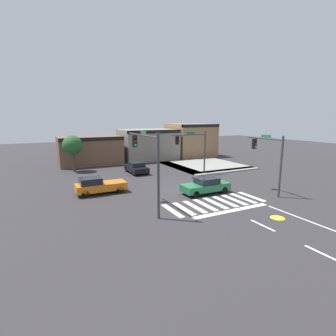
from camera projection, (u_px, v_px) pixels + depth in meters
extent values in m
plane|color=#302D30|center=(187.00, 190.00, 25.02)|extent=(120.00, 120.00, 0.00)
cube|color=silver|center=(172.00, 211.00, 19.35)|extent=(0.45, 3.07, 0.01)
cube|color=silver|center=(184.00, 209.00, 19.78)|extent=(0.45, 3.07, 0.01)
cube|color=silver|center=(195.00, 207.00, 20.21)|extent=(0.45, 3.07, 0.01)
cube|color=silver|center=(205.00, 205.00, 20.64)|extent=(0.45, 3.07, 0.01)
cube|color=silver|center=(215.00, 203.00, 21.08)|extent=(0.45, 3.07, 0.01)
cube|color=silver|center=(225.00, 201.00, 21.51)|extent=(0.45, 3.07, 0.01)
cube|color=silver|center=(234.00, 200.00, 21.94)|extent=(0.45, 3.07, 0.01)
cube|color=silver|center=(243.00, 198.00, 22.37)|extent=(0.45, 3.07, 0.01)
cube|color=silver|center=(251.00, 197.00, 22.81)|extent=(0.45, 3.07, 0.01)
cube|color=white|center=(231.00, 211.00, 19.32)|extent=(6.80, 0.50, 0.01)
cube|color=white|center=(262.00, 225.00, 16.69)|extent=(0.16, 2.00, 0.01)
cube|color=white|center=(323.00, 254.00, 13.18)|extent=(0.16, 2.00, 0.01)
cylinder|color=yellow|center=(277.00, 218.00, 17.94)|extent=(0.97, 0.97, 0.01)
cylinder|color=white|center=(275.00, 218.00, 17.85)|extent=(0.16, 0.16, 0.00)
cylinder|color=white|center=(280.00, 217.00, 18.04)|extent=(0.16, 0.16, 0.00)
cube|color=white|center=(277.00, 218.00, 17.94)|extent=(0.44, 0.04, 0.00)
cube|color=gray|center=(226.00, 171.00, 33.54)|extent=(10.00, 1.60, 0.15)
cube|color=gray|center=(179.00, 167.00, 35.90)|extent=(1.60, 10.00, 0.15)
cube|color=gray|center=(205.00, 165.00, 37.75)|extent=(10.00, 10.00, 0.15)
cube|color=brown|center=(90.00, 150.00, 38.48)|extent=(8.86, 5.18, 4.14)
cube|color=black|center=(93.00, 139.00, 36.04)|extent=(8.86, 0.50, 0.50)
cube|color=gray|center=(148.00, 144.00, 43.24)|extent=(8.81, 6.65, 4.94)
cube|color=black|center=(155.00, 132.00, 40.08)|extent=(8.81, 0.50, 0.50)
cube|color=#93704C|center=(191.00, 140.00, 47.04)|extent=(7.23, 6.97, 5.75)
cube|color=black|center=(201.00, 126.00, 43.66)|extent=(7.23, 0.50, 0.50)
cylinder|color=#383A3D|center=(158.00, 177.00, 17.27)|extent=(0.18, 0.18, 5.87)
cylinder|color=#383A3D|center=(142.00, 135.00, 19.29)|extent=(0.12, 5.71, 0.12)
cube|color=black|center=(135.00, 141.00, 20.86)|extent=(0.32, 0.32, 0.95)
sphere|color=#470A0A|center=(135.00, 138.00, 20.65)|extent=(0.22, 0.22, 0.22)
sphere|color=#4C330C|center=(135.00, 141.00, 20.71)|extent=(0.22, 0.22, 0.22)
sphere|color=#1ED833|center=(136.00, 145.00, 20.76)|extent=(0.22, 0.22, 0.22)
cube|color=#197233|center=(143.00, 132.00, 19.00)|extent=(0.03, 1.10, 0.24)
cylinder|color=#383A3D|center=(205.00, 153.00, 31.62)|extent=(0.18, 0.18, 5.29)
cylinder|color=#383A3D|center=(189.00, 135.00, 30.21)|extent=(4.54, 0.12, 0.12)
cube|color=black|center=(177.00, 140.00, 29.62)|extent=(0.32, 0.32, 0.95)
sphere|color=#470A0A|center=(178.00, 138.00, 29.64)|extent=(0.22, 0.22, 0.22)
sphere|color=#4C330C|center=(178.00, 140.00, 29.70)|extent=(0.22, 0.22, 0.22)
sphere|color=#1ED833|center=(178.00, 143.00, 29.76)|extent=(0.22, 0.22, 0.22)
cube|color=#197233|center=(191.00, 133.00, 30.26)|extent=(1.10, 0.03, 0.24)
cylinder|color=#383A3D|center=(281.00, 167.00, 22.14)|extent=(0.18, 0.18, 5.32)
cylinder|color=#383A3D|center=(264.00, 138.00, 23.49)|extent=(0.12, 4.07, 0.12)
cube|color=black|center=(254.00, 144.00, 24.60)|extent=(0.32, 0.32, 0.95)
sphere|color=#470A0A|center=(256.00, 141.00, 24.40)|extent=(0.22, 0.22, 0.22)
sphere|color=#4C330C|center=(256.00, 144.00, 24.45)|extent=(0.22, 0.22, 0.22)
sphere|color=#1ED833|center=(255.00, 147.00, 24.51)|extent=(0.22, 0.22, 0.22)
cube|color=#197233|center=(266.00, 136.00, 23.27)|extent=(0.03, 1.10, 0.24)
cube|color=orange|center=(101.00, 186.00, 23.71)|extent=(4.44, 1.74, 0.66)
cube|color=black|center=(91.00, 181.00, 23.19)|extent=(1.87, 1.53, 0.58)
cylinder|color=black|center=(115.00, 186.00, 25.10)|extent=(0.68, 0.22, 0.68)
cylinder|color=black|center=(120.00, 190.00, 23.76)|extent=(0.68, 0.22, 0.68)
cylinder|color=black|center=(83.00, 190.00, 23.76)|extent=(0.68, 0.22, 0.68)
cylinder|color=black|center=(86.00, 194.00, 22.43)|extent=(0.68, 0.22, 0.68)
cube|color=#1E6638|center=(205.00, 187.00, 23.76)|extent=(4.48, 1.80, 0.62)
cube|color=black|center=(207.00, 181.00, 23.71)|extent=(1.92, 1.58, 0.53)
cylinder|color=black|center=(196.00, 194.00, 22.45)|extent=(0.61, 0.22, 0.61)
cylinder|color=black|center=(187.00, 190.00, 23.83)|extent=(0.61, 0.22, 0.61)
cylinder|color=black|center=(224.00, 190.00, 23.79)|extent=(0.61, 0.22, 0.61)
cylinder|color=black|center=(214.00, 186.00, 25.18)|extent=(0.61, 0.22, 0.61)
cube|color=black|center=(136.00, 168.00, 32.49)|extent=(1.91, 4.15, 0.60)
cube|color=black|center=(137.00, 164.00, 32.28)|extent=(1.68, 1.85, 0.51)
cylinder|color=black|center=(147.00, 172.00, 31.68)|extent=(0.22, 0.64, 0.64)
cylinder|color=black|center=(134.00, 173.00, 30.93)|extent=(0.22, 0.64, 0.64)
cylinder|color=black|center=(139.00, 168.00, 34.15)|extent=(0.22, 0.64, 0.64)
cylinder|color=black|center=(126.00, 169.00, 33.41)|extent=(0.22, 0.64, 0.64)
cylinder|color=#4C3823|center=(74.00, 161.00, 33.29)|extent=(0.36, 0.36, 2.80)
sphere|color=#235628|center=(73.00, 145.00, 32.91)|extent=(2.48, 2.48, 2.48)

